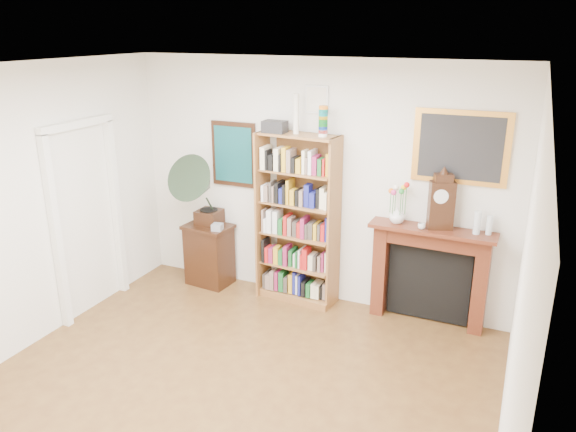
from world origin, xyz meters
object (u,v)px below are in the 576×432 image
object	(u,v)px
teacup	(422,226)
bottle_right	(489,225)
side_cabinet	(209,254)
gramophone	(201,186)
mantel_clock	(441,203)
flower_vase	(397,215)
fireplace	(430,267)
bottle_left	(477,223)
bookshelf	(297,210)
cd_stack	(217,227)

from	to	relation	value
teacup	bottle_right	world-z (taller)	bottle_right
side_cabinet	gramophone	distance (m)	0.92
mantel_clock	flower_vase	size ratio (longest dim) A/B	3.40
side_cabinet	fireplace	distance (m)	2.71
fireplace	teacup	size ratio (longest dim) A/B	16.71
bottle_right	side_cabinet	bearing A→B (deg)	-177.88
mantel_clock	fireplace	bearing A→B (deg)	129.81
fireplace	flower_vase	world-z (taller)	flower_vase
gramophone	fireplace	bearing A→B (deg)	5.45
teacup	bottle_left	world-z (taller)	bottle_left
bottle_left	bottle_right	world-z (taller)	bottle_left
fireplace	side_cabinet	bearing A→B (deg)	-176.03
side_cabinet	bottle_left	size ratio (longest dim) A/B	3.23
gramophone	bottle_right	distance (m)	3.27
teacup	fireplace	bearing A→B (deg)	51.01
bookshelf	cd_stack	world-z (taller)	bookshelf
gramophone	bookshelf	bearing A→B (deg)	7.23
mantel_clock	teacup	distance (m)	0.31
cd_stack	teacup	bearing A→B (deg)	2.52
fireplace	bottle_right	distance (m)	0.78
side_cabinet	bottle_left	world-z (taller)	bottle_left
gramophone	bottle_left	size ratio (longest dim) A/B	3.88
fireplace	cd_stack	world-z (taller)	fireplace
cd_stack	bottle_right	distance (m)	3.08
bookshelf	fireplace	bearing A→B (deg)	9.20
teacup	bottle_right	bearing A→B (deg)	10.15
flower_vase	side_cabinet	bearing A→B (deg)	-177.79
fireplace	flower_vase	xyz separation A→B (m)	(-0.38, -0.04, 0.54)
mantel_clock	bottle_left	size ratio (longest dim) A/B	2.44
cd_stack	side_cabinet	bearing A→B (deg)	152.50
cd_stack	bottle_left	world-z (taller)	bottle_left
bookshelf	fireplace	size ratio (longest dim) A/B	1.74
fireplace	flower_vase	distance (m)	0.67
bookshelf	mantel_clock	xyz separation A→B (m)	(1.58, 0.05, 0.28)
fireplace	bottle_left	distance (m)	0.72
bottle_left	bottle_right	bearing A→B (deg)	16.57
fireplace	teacup	xyz separation A→B (m)	(-0.10, -0.13, 0.49)
side_cabinet	bottle_right	size ratio (longest dim) A/B	3.88
bottle_right	gramophone	bearing A→B (deg)	-176.27
side_cabinet	flower_vase	xyz separation A→B (m)	(2.31, 0.09, 0.80)
fireplace	gramophone	size ratio (longest dim) A/B	1.41
cd_stack	bottle_right	size ratio (longest dim) A/B	0.60
fireplace	bottle_right	size ratio (longest dim) A/B	6.58
gramophone	bottle_right	world-z (taller)	gramophone
side_cabinet	bottle_left	bearing A→B (deg)	7.17
gramophone	flower_vase	size ratio (longest dim) A/B	5.41
bookshelf	gramophone	distance (m)	1.22
mantel_clock	teacup	xyz separation A→B (m)	(-0.16, -0.09, -0.25)
bottle_left	gramophone	bearing A→B (deg)	-176.75
bookshelf	side_cabinet	distance (m)	1.38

